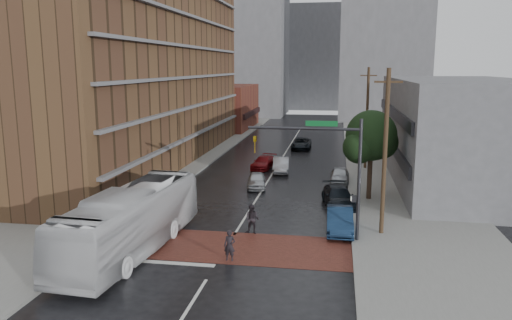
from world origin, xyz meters
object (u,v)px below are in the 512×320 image
(suv_travel, at_px, (301,144))
(pedestrian_b, at_px, (252,219))
(pedestrian_a, at_px, (230,246))
(car_parked_far, at_px, (340,175))
(car_travel_b, at_px, (281,165))
(car_travel_c, at_px, (264,162))
(car_parked_near, at_px, (340,220))
(transit_bus, at_px, (132,220))
(car_travel_a, at_px, (256,180))
(car_parked_mid, at_px, (338,197))

(suv_travel, bearing_deg, pedestrian_b, -90.63)
(pedestrian_a, distance_m, car_parked_far, 19.87)
(car_travel_b, bearing_deg, car_travel_c, 136.65)
(car_travel_b, bearing_deg, car_parked_far, -37.97)
(pedestrian_a, relative_size, car_parked_far, 0.41)
(car_parked_near, bearing_deg, car_parked_far, 88.36)
(pedestrian_b, distance_m, car_travel_c, 19.70)
(car_travel_b, distance_m, car_travel_c, 2.38)
(car_parked_far, bearing_deg, pedestrian_a, -105.46)
(transit_bus, distance_m, suv_travel, 36.75)
(pedestrian_b, height_order, car_travel_c, pedestrian_b)
(pedestrian_b, height_order, car_travel_b, pedestrian_b)
(car_travel_a, bearing_deg, car_parked_near, -64.20)
(transit_bus, xyz_separation_m, pedestrian_a, (5.58, -0.46, -0.95))
(pedestrian_a, height_order, car_parked_mid, pedestrian_a)
(car_travel_c, xyz_separation_m, car_parked_near, (7.47, -18.34, 0.12))
(transit_bus, relative_size, car_parked_far, 3.16)
(transit_bus, distance_m, car_parked_mid, 15.73)
(car_travel_a, height_order, car_travel_b, car_travel_b)
(transit_bus, bearing_deg, car_travel_b, 79.45)
(pedestrian_b, relative_size, car_travel_a, 0.48)
(car_travel_b, relative_size, car_parked_far, 1.06)
(suv_travel, relative_size, car_parked_near, 1.09)
(car_travel_c, height_order, car_parked_far, car_parked_far)
(pedestrian_b, bearing_deg, car_travel_b, 100.94)
(car_travel_b, height_order, car_parked_near, car_parked_near)
(car_travel_a, relative_size, car_travel_c, 0.88)
(pedestrian_a, xyz_separation_m, car_travel_c, (-1.76, 24.03, -0.21))
(suv_travel, relative_size, car_parked_far, 1.22)
(transit_bus, distance_m, car_travel_a, 16.19)
(pedestrian_a, height_order, suv_travel, pedestrian_a)
(car_travel_c, height_order, suv_travel, suv_travel)
(pedestrian_a, xyz_separation_m, car_travel_a, (-1.19, 16.00, -0.18))
(pedestrian_a, relative_size, car_travel_b, 0.39)
(pedestrian_a, relative_size, car_travel_a, 0.44)
(pedestrian_a, xyz_separation_m, car_parked_near, (5.71, 5.68, -0.08))
(car_travel_a, relative_size, suv_travel, 0.77)
(suv_travel, xyz_separation_m, car_parked_near, (4.66, -30.90, 0.06))
(pedestrian_a, bearing_deg, car_parked_far, 76.16)
(car_parked_mid, bearing_deg, transit_bus, -145.37)
(pedestrian_a, bearing_deg, car_travel_c, 97.05)
(pedestrian_a, relative_size, car_parked_mid, 0.34)
(car_travel_a, bearing_deg, car_travel_b, 70.76)
(car_parked_near, distance_m, car_parked_mid, 5.77)
(pedestrian_a, bearing_deg, car_parked_near, 47.73)
(car_travel_a, height_order, car_parked_far, car_parked_far)
(car_travel_a, distance_m, car_travel_c, 8.04)
(car_parked_mid, relative_size, car_parked_far, 1.22)
(car_travel_c, bearing_deg, car_parked_mid, -50.17)
(car_travel_b, height_order, car_parked_far, car_travel_b)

